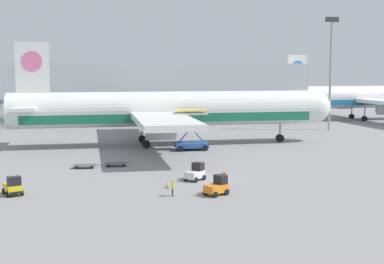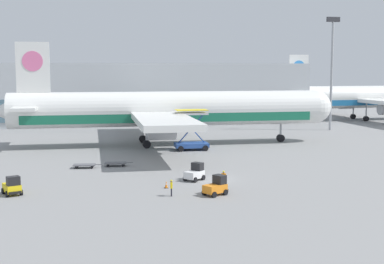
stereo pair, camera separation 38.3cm
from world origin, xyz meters
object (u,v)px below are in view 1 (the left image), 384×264
(baggage_tug_foreground, at_px, (13,187))
(baggage_tug_far, at_px, (217,186))
(airplane_main, at_px, (164,110))
(ground_crew_far, at_px, (172,187))
(airplane_distant, at_px, (370,98))
(traffic_cone_near, at_px, (167,185))
(scissor_lift_loader, at_px, (191,135))
(ground_crew_near, at_px, (224,177))
(baggage_dolly_lead, at_px, (85,165))
(baggage_dolly_second, at_px, (116,163))
(baggage_tug_mid, at_px, (196,173))
(light_mast, at_px, (331,65))

(baggage_tug_foreground, distance_m, baggage_tug_far, 20.73)
(airplane_main, xyz_separation_m, ground_crew_far, (-4.43, -36.42, -4.86))
(airplane_distant, height_order, traffic_cone_near, airplane_distant)
(scissor_lift_loader, distance_m, baggage_tug_far, 30.50)
(airplane_distant, xyz_separation_m, ground_crew_near, (-55.58, -67.96, -4.48))
(baggage_tug_far, relative_size, baggage_dolly_lead, 0.75)
(airplane_distant, xyz_separation_m, baggage_tug_foreground, (-77.59, -67.45, -4.67))
(baggage_dolly_lead, height_order, baggage_dolly_second, same)
(baggage_tug_foreground, bearing_deg, baggage_dolly_second, 120.30)
(baggage_dolly_lead, bearing_deg, baggage_tug_mid, -33.15)
(baggage_dolly_lead, bearing_deg, light_mast, 40.20)
(light_mast, bearing_deg, traffic_cone_near, -130.92)
(scissor_lift_loader, xyz_separation_m, baggage_tug_foreground, (-23.60, -26.36, -1.49))
(airplane_main, relative_size, traffic_cone_near, 73.57)
(baggage_tug_mid, height_order, ground_crew_near, baggage_tug_mid)
(light_mast, height_order, baggage_tug_foreground, light_mast)
(scissor_lift_loader, xyz_separation_m, ground_crew_far, (-7.79, -29.92, -1.38))
(baggage_dolly_second, bearing_deg, airplane_distant, 44.46)
(baggage_dolly_second, bearing_deg, baggage_tug_mid, -45.82)
(baggage_tug_foreground, distance_m, traffic_cone_near, 15.82)
(baggage_tug_mid, relative_size, baggage_tug_far, 0.98)
(airplane_distant, relative_size, baggage_tug_mid, 20.04)
(light_mast, xyz_separation_m, baggage_dolly_second, (-46.27, -33.79, -13.11))
(baggage_tug_far, xyz_separation_m, ground_crew_far, (-4.55, 0.36, 0.10))
(airplane_main, xyz_separation_m, ground_crew_near, (1.76, -33.36, -4.78))
(ground_crew_far, bearing_deg, scissor_lift_loader, 174.61)
(baggage_dolly_lead, bearing_deg, airplane_main, 61.33)
(light_mast, bearing_deg, scissor_lift_loader, -147.22)
(ground_crew_near, height_order, traffic_cone_near, ground_crew_near)
(airplane_main, height_order, ground_crew_far, airplane_main)
(airplane_distant, distance_m, baggage_tug_far, 91.61)
(baggage_tug_mid, bearing_deg, scissor_lift_loader, 36.93)
(baggage_tug_mid, distance_m, ground_crew_near, 4.69)
(baggage_tug_foreground, bearing_deg, ground_crew_far, 55.40)
(baggage_tug_foreground, relative_size, ground_crew_far, 1.65)
(airplane_main, distance_m, baggage_tug_mid, 29.73)
(baggage_tug_foreground, bearing_deg, airplane_main, 126.46)
(baggage_dolly_lead, bearing_deg, airplane_distant, 43.15)
(baggage_tug_far, height_order, ground_crew_near, baggage_tug_far)
(baggage_tug_far, xyz_separation_m, baggage_dolly_second, (-9.24, 18.26, -0.49))
(ground_crew_far, bearing_deg, traffic_cone_near, -170.90)
(baggage_tug_mid, relative_size, baggage_dolly_lead, 0.73)
(airplane_main, distance_m, traffic_cone_near, 33.44)
(baggage_dolly_second, bearing_deg, traffic_cone_near, -65.85)
(airplane_distant, relative_size, baggage_tug_foreground, 19.83)
(light_mast, bearing_deg, baggage_tug_foreground, -140.02)
(airplane_distant, height_order, baggage_dolly_lead, airplane_distant)
(baggage_dolly_second, xyz_separation_m, traffic_cone_near, (4.69, -14.18, -0.00))
(traffic_cone_near, bearing_deg, baggage_dolly_second, 108.32)
(airplane_main, xyz_separation_m, baggage_dolly_second, (-9.12, -18.52, -5.45))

